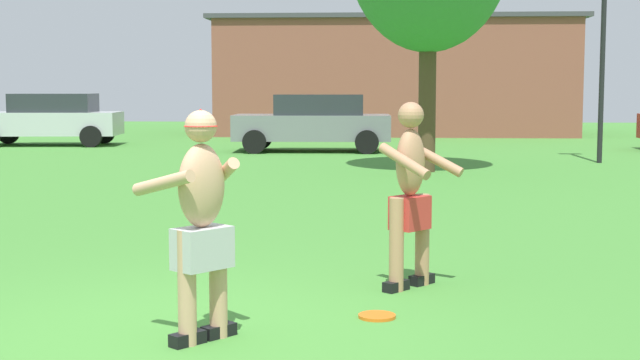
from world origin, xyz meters
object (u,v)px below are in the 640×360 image
at_px(car_silver_mid_lot, 50,118).
at_px(lamp_post, 604,0).
at_px(player_with_cap, 201,215).
at_px(car_gray_near_post, 314,122).
at_px(frisbee, 377,316).
at_px(player_in_red, 411,192).

xyz_separation_m(car_silver_mid_lot, lamp_post, (15.25, -5.46, 2.96)).
bearing_deg(player_with_cap, lamp_post, 67.59).
distance_m(player_with_cap, car_gray_near_post, 18.98).
bearing_deg(frisbee, lamp_post, 70.72).
height_order(player_in_red, car_silver_mid_lot, player_in_red).
relative_size(player_in_red, car_silver_mid_lot, 0.38).
xyz_separation_m(player_with_cap, car_gray_near_post, (-0.56, 18.97, -0.08)).
bearing_deg(car_gray_near_post, player_with_cap, -88.30).
distance_m(player_with_cap, lamp_post, 17.15).
relative_size(player_with_cap, player_in_red, 0.99).
bearing_deg(player_with_cap, car_gray_near_post, 91.70).
distance_m(player_with_cap, frisbee, 1.69).
distance_m(player_with_cap, player_in_red, 2.38).
xyz_separation_m(player_with_cap, frisbee, (1.23, 0.73, -0.89)).
distance_m(car_gray_near_post, lamp_post, 8.31).
relative_size(car_silver_mid_lot, lamp_post, 0.71).
relative_size(player_with_cap, car_silver_mid_lot, 0.37).
bearing_deg(car_silver_mid_lot, player_in_red, -61.80).
bearing_deg(car_silver_mid_lot, lamp_post, -19.69).
height_order(player_with_cap, car_gray_near_post, player_with_cap).
height_order(player_in_red, lamp_post, lamp_post).
bearing_deg(player_in_red, car_silver_mid_lot, 118.20).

